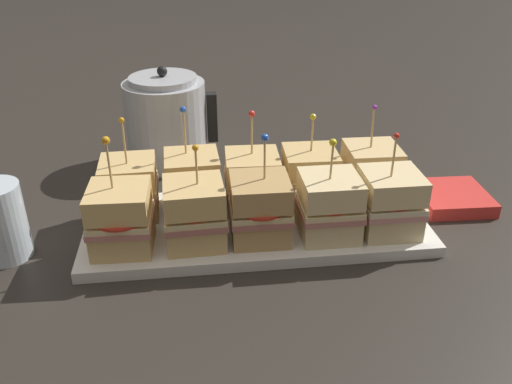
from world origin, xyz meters
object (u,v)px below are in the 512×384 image
sandwich_front_center (261,209)px  napkin_stack (452,198)px  sandwich_front_far_right (390,202)px  sandwich_back_center (255,181)px  sandwich_back_left (193,182)px  sandwich_back_far_right (371,173)px  sandwich_front_left (195,214)px  sandwich_back_right (310,176)px  sandwich_front_far_left (121,218)px  sandwich_front_right (329,206)px  kettle_steel (167,121)px  drinking_glass (0,222)px  serving_platter (256,225)px  sandwich_back_far_left (129,188)px

sandwich_front_center → napkin_stack: (0.35, 0.09, -0.05)m
sandwich_front_far_right → sandwich_back_center: 0.22m
sandwich_back_left → sandwich_back_far_right: sandwich_back_left is taller
sandwich_front_left → sandwich_back_far_right: 0.32m
sandwich_front_far_right → sandwich_back_right: 0.15m
sandwich_front_far_left → sandwich_front_left: bearing=1.0°
sandwich_front_right → kettle_steel: kettle_steel is taller
drinking_glass → sandwich_back_left: bearing=15.5°
sandwich_front_center → sandwich_back_far_right: (0.20, 0.10, -0.00)m
serving_platter → sandwich_front_center: bearing=-88.3°
drinking_glass → kettle_steel: bearing=53.4°
sandwich_front_left → sandwich_front_far_left: bearing=-179.0°
sandwich_front_far_left → sandwich_front_center: sandwich_front_far_left is taller
sandwich_front_far_right → kettle_steel: bearing=135.0°
sandwich_back_left → sandwich_back_far_right: 0.30m
sandwich_front_center → sandwich_front_far_right: sandwich_front_center is taller
serving_platter → sandwich_back_center: bearing=85.9°
sandwich_front_far_left → sandwich_back_far_right: (0.41, 0.10, -0.00)m
serving_platter → sandwich_back_far_left: 0.21m
sandwich_back_right → sandwich_back_far_left: bearing=-179.0°
sandwich_back_left → sandwich_back_center: bearing=-1.1°
sandwich_back_left → napkin_stack: bearing=-0.8°
sandwich_back_left → kettle_steel: (-0.05, 0.24, 0.02)m
sandwich_front_far_left → sandwich_front_left: sandwich_front_far_left is taller
sandwich_front_right → sandwich_back_left: bearing=152.7°
sandwich_front_far_right → sandwich_back_left: 0.32m
sandwich_back_far_left → napkin_stack: 0.56m
sandwich_front_right → drinking_glass: size_ratio=1.37×
sandwich_front_left → sandwich_back_right: (0.20, 0.11, -0.00)m
sandwich_front_right → sandwich_back_center: (-0.10, 0.10, -0.00)m
sandwich_front_right → kettle_steel: (-0.25, 0.35, 0.02)m
sandwich_back_right → kettle_steel: bearing=135.6°
sandwich_front_right → sandwich_back_right: (-0.01, 0.11, -0.00)m
sandwich_front_far_left → sandwich_front_center: (0.21, 0.00, -0.00)m
sandwich_back_right → drinking_glass: size_ratio=1.34×
sandwich_front_center → sandwich_back_center: size_ratio=1.00×
sandwich_back_center → napkin_stack: size_ratio=1.36×
sandwich_front_far_right → sandwich_back_far_left: bearing=165.7°
sandwich_front_left → napkin_stack: (0.45, 0.10, -0.05)m
drinking_glass → napkin_stack: drinking_glass is taller
sandwich_front_far_left → sandwich_back_center: sandwich_front_far_left is taller
drinking_glass → sandwich_back_far_right: bearing=7.5°
sandwich_front_right → napkin_stack: sandwich_front_right is taller
sandwich_back_right → drinking_glass: (-0.48, -0.08, -0.01)m
sandwich_front_center → sandwich_front_far_right: 0.20m
sandwich_back_center → napkin_stack: sandwich_back_center is taller
sandwich_front_far_right → napkin_stack: 0.19m
sandwich_front_left → sandwich_back_far_left: size_ratio=0.94×
serving_platter → napkin_stack: size_ratio=4.43×
sandwich_back_right → drinking_glass: 0.49m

